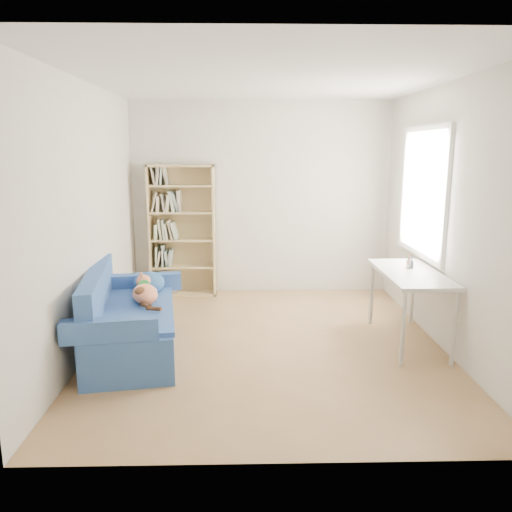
% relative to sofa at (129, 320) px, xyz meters
% --- Properties ---
extents(ground, '(4.00, 4.00, 0.00)m').
position_rel_sofa_xyz_m(ground, '(1.37, 0.14, -0.32)').
color(ground, '#976E44').
rests_on(ground, ground).
extents(room_shell, '(3.54, 4.04, 2.62)m').
position_rel_sofa_xyz_m(room_shell, '(1.47, 0.17, 1.32)').
color(room_shell, silver).
rests_on(room_shell, ground).
extents(sofa, '(1.04, 1.78, 0.82)m').
position_rel_sofa_xyz_m(sofa, '(0.00, 0.00, 0.00)').
color(sofa, '#274B8C').
rests_on(sofa, ground).
extents(bookshelf, '(0.88, 0.27, 1.76)m').
position_rel_sofa_xyz_m(bookshelf, '(0.30, 1.98, 0.50)').
color(bookshelf, tan).
rests_on(bookshelf, ground).
extents(desk, '(0.57, 1.24, 0.75)m').
position_rel_sofa_xyz_m(desk, '(2.81, 0.15, 0.36)').
color(desk, silver).
rests_on(desk, ground).
extents(pen_cup, '(0.08, 0.08, 0.15)m').
position_rel_sofa_xyz_m(pen_cup, '(2.85, 0.32, 0.49)').
color(pen_cup, white).
rests_on(pen_cup, desk).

